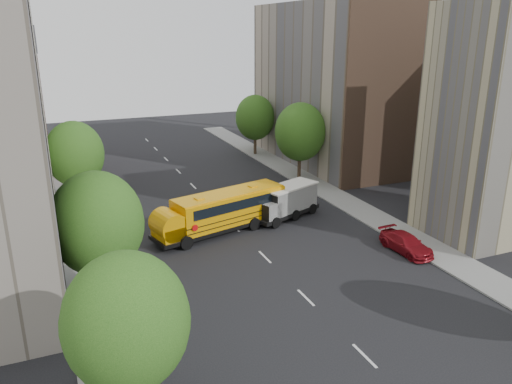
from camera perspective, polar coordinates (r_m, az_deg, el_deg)
ground at (r=36.69m, az=-0.25°, el=-6.21°), size 120.00×120.00×0.00m
sidewalk_left at (r=38.93m, az=-19.13°, el=-5.70°), size 3.00×80.00×0.12m
sidewalk_right at (r=45.89m, az=10.68°, el=-1.37°), size 3.00×80.00×0.12m
lane_markings at (r=45.43m, az=-5.10°, el=-1.40°), size 0.15×64.00×0.01m
building_right_near at (r=41.12m, az=26.45°, el=6.97°), size 10.00×7.00×17.00m
building_right_far at (r=59.81m, az=8.52°, el=12.03°), size 10.00×22.00×18.00m
building_right_sidewall at (r=50.79m, az=15.02°, el=10.58°), size 10.10×0.30×18.00m
street_tree_0 at (r=19.94m, az=-14.55°, el=-14.17°), size 4.80×4.80×7.41m
street_tree_1 at (r=28.79m, az=-17.71°, el=-3.44°), size 5.12×5.12×7.90m
street_tree_2 at (r=46.08m, az=-20.01°, el=4.10°), size 4.99×4.99×7.71m
street_tree_4 at (r=51.80m, az=5.07°, el=6.85°), size 5.25×5.25×8.10m
street_tree_5 at (r=62.55m, az=-0.11°, el=8.51°), size 4.86×4.86×7.51m
school_bus at (r=38.66m, az=-4.06°, el=-2.10°), size 11.63×5.31×3.21m
safari_truck at (r=41.65m, az=3.39°, el=-1.06°), size 6.80×4.45×2.76m
parked_car_0 at (r=30.05m, az=-14.11°, el=-10.99°), size 2.16×4.64×1.54m
parked_car_1 at (r=42.79m, az=-17.15°, el=-2.43°), size 1.58×4.28×1.40m
parked_car_2 at (r=53.00m, az=-17.90°, el=1.40°), size 2.75×5.11×1.36m
parked_car_3 at (r=37.12m, az=16.78°, el=-5.65°), size 2.05×4.54×1.29m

